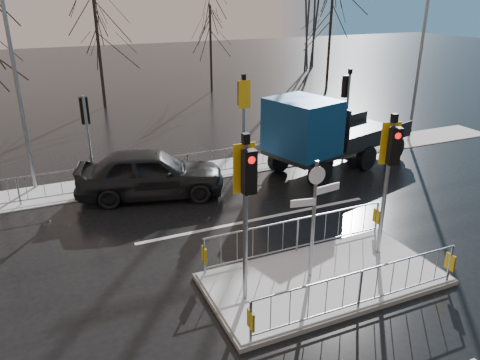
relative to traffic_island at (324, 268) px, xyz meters
name	(u,v)px	position (x,y,z in m)	size (l,w,h in m)	color
ground	(324,281)	(0.01, -0.01, -0.39)	(120.00, 120.00, 0.00)	black
snow_verge	(207,170)	(0.01, 8.59, -0.37)	(30.00, 2.00, 0.04)	white
lane_markings	(331,288)	(0.01, -0.34, -0.39)	(8.00, 11.38, 0.01)	silver
traffic_island	(324,268)	(0.00, 0.00, 0.00)	(6.00, 3.04, 4.15)	slate
far_kerb_fixtures	(218,150)	(0.31, 8.08, 0.63)	(18.00, 0.65, 3.83)	gray
car_far_lane	(151,173)	(-2.66, 7.02, 0.48)	(2.07, 5.14, 1.75)	black
flatbed_truck	(319,133)	(4.00, 6.63, 1.27)	(7.16, 4.20, 3.13)	black
tree_far_a	(97,28)	(-1.99, 21.99, 4.43)	(3.75, 3.75, 7.08)	black
tree_far_b	(210,32)	(6.01, 23.99, 3.79)	(3.25, 3.25, 6.14)	black
tree_far_c	(331,17)	(14.01, 20.99, 4.76)	(4.00, 4.00, 7.55)	black
street_lamp_right	(422,49)	(10.58, 8.49, 4.00)	(1.25, 0.18, 8.00)	gray
street_lamp_left	(16,66)	(-6.42, 9.49, 4.10)	(1.25, 0.18, 8.20)	gray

